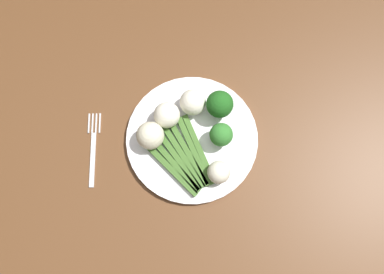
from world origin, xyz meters
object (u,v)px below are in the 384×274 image
Objects in this scene: cauliflower_near_fork at (193,102)px; broccoli_right at (220,104)px; asparagus_bundle at (183,157)px; broccoli_front at (221,135)px; dining_table at (169,160)px; cauliflower_left at (167,115)px; plate at (192,139)px; fork at (93,148)px; cauliflower_mid at (150,136)px; cauliflower_outer_edge at (219,172)px.

broccoli_right is at bearing -14.18° from cauliflower_near_fork.
asparagus_bundle is 2.97× the size of broccoli_front.
dining_table is 23.09× the size of cauliflower_left.
plate is at bearing -42.52° from cauliflower_left.
dining_table is 0.19m from fork.
broccoli_right is 0.43× the size of fork.
dining_table is at bearing -127.00° from cauliflower_near_fork.
asparagus_bundle is 0.13m from broccoli_right.
cauliflower_left reaches higher than plate.
cauliflower_left is (-0.11, -0.01, -0.01)m from broccoli_right.
broccoli_front is 0.85× the size of broccoli_right.
asparagus_bundle is 0.20m from fork.
cauliflower_mid is (-0.09, 0.00, 0.04)m from plate.
cauliflower_outer_edge is (0.10, -0.13, -0.00)m from cauliflower_left.
dining_table is 7.24× the size of asparagus_bundle.
cauliflower_outer_edge is at bearing -98.78° from broccoli_front.
plate is 0.08m from cauliflower_near_fork.
cauliflower_mid is 0.14m from fork.
cauliflower_mid is at bearing 175.59° from broccoli_front.
cauliflower_mid is (-0.15, -0.05, -0.01)m from broccoli_right.
cauliflower_near_fork is 1.18× the size of cauliflower_outer_edge.
broccoli_right is at bearing -74.79° from fork.
broccoli_right is (0.00, 0.06, 0.01)m from broccoli_front.
cauliflower_outer_edge is (0.07, -0.04, 0.02)m from asparagus_bundle.
cauliflower_left is (-0.11, 0.05, -0.01)m from broccoli_front.
broccoli_front is (0.06, -0.01, 0.04)m from plate.
plate is (0.06, 0.02, 0.11)m from dining_table.
cauliflower_left is (-0.05, 0.05, 0.04)m from plate.
cauliflower_left is at bearing -70.37° from fork.
plate is 0.09m from cauliflower_mid.
plate is 0.05m from asparagus_bundle.
plate is 0.22m from fork.
cauliflower_mid reaches higher than cauliflower_left.
asparagus_bundle is 3.17× the size of cauliflower_near_fork.
cauliflower_left is 1.00× the size of cauliflower_near_fork.
plate is at bearing 119.78° from cauliflower_outer_edge.
asparagus_bundle is 3.19× the size of cauliflower_left.
cauliflower_near_fork reaches higher than fork.
cauliflower_near_fork is (0.07, 0.09, 0.15)m from dining_table.
asparagus_bundle is at bearing -130.57° from broccoli_right.
broccoli_front is at bearing -56.17° from cauliflower_near_fork.
broccoli_right is (0.08, 0.10, 0.03)m from asparagus_bundle.
plate is 0.10m from broccoli_right.
asparagus_bundle is at bearing 149.14° from cauliflower_outer_edge.
dining_table is 0.13m from asparagus_bundle.
dining_table is 7.81× the size of fork.
fork is (-0.22, -0.07, -0.04)m from cauliflower_near_fork.
dining_table is 0.20m from broccoli_front.
cauliflower_left is 0.96× the size of cauliflower_mid.
dining_table is 21.49× the size of broccoli_front.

